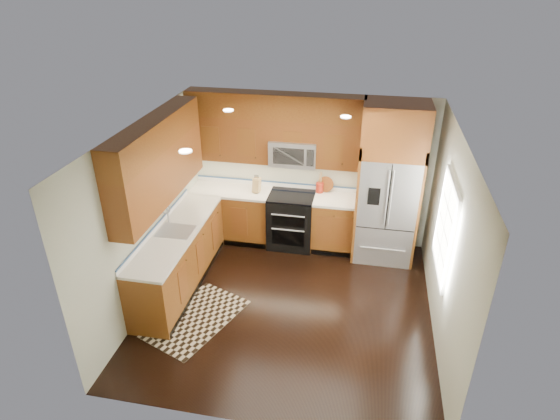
% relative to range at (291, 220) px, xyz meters
% --- Properties ---
extents(ground, '(4.00, 4.00, 0.00)m').
position_rel_range_xyz_m(ground, '(0.25, -1.67, -0.47)').
color(ground, black).
rests_on(ground, ground).
extents(wall_back, '(4.00, 0.02, 2.60)m').
position_rel_range_xyz_m(wall_back, '(0.25, 0.33, 0.83)').
color(wall_back, '#B1B6A4').
rests_on(wall_back, ground).
extents(wall_left, '(0.02, 4.00, 2.60)m').
position_rel_range_xyz_m(wall_left, '(-1.75, -1.67, 0.83)').
color(wall_left, '#B1B6A4').
rests_on(wall_left, ground).
extents(wall_right, '(0.02, 4.00, 2.60)m').
position_rel_range_xyz_m(wall_right, '(2.25, -1.67, 0.83)').
color(wall_right, '#B1B6A4').
rests_on(wall_right, ground).
extents(window, '(0.04, 1.10, 1.30)m').
position_rel_range_xyz_m(window, '(2.23, -1.47, 0.93)').
color(window, white).
rests_on(window, ground).
extents(base_cabinets, '(2.85, 3.00, 0.90)m').
position_rel_range_xyz_m(base_cabinets, '(-0.98, -0.77, -0.02)').
color(base_cabinets, brown).
rests_on(base_cabinets, ground).
extents(countertop, '(2.86, 3.01, 0.04)m').
position_rel_range_xyz_m(countertop, '(-0.84, -0.65, 0.45)').
color(countertop, white).
rests_on(countertop, base_cabinets).
extents(upper_cabinets, '(2.85, 3.00, 1.15)m').
position_rel_range_xyz_m(upper_cabinets, '(-0.90, -0.58, 1.56)').
color(upper_cabinets, brown).
rests_on(upper_cabinets, ground).
extents(range, '(0.76, 0.67, 0.95)m').
position_rel_range_xyz_m(range, '(0.00, 0.00, 0.00)').
color(range, black).
rests_on(range, ground).
extents(microwave, '(0.76, 0.40, 0.42)m').
position_rel_range_xyz_m(microwave, '(-0.00, 0.13, 1.19)').
color(microwave, '#B2B2B7').
rests_on(microwave, ground).
extents(refrigerator, '(0.98, 0.75, 2.60)m').
position_rel_range_xyz_m(refrigerator, '(1.55, -0.04, 0.83)').
color(refrigerator, '#B2B2B7').
rests_on(refrigerator, ground).
extents(sink_faucet, '(0.54, 0.44, 0.37)m').
position_rel_range_xyz_m(sink_faucet, '(-1.48, -1.44, 0.52)').
color(sink_faucet, '#B2B2B7').
rests_on(sink_faucet, countertop).
extents(rug, '(1.30, 1.61, 0.01)m').
position_rel_range_xyz_m(rug, '(-0.95, -2.19, -0.46)').
color(rug, black).
rests_on(rug, ground).
extents(knife_block, '(0.12, 0.16, 0.31)m').
position_rel_range_xyz_m(knife_block, '(-0.61, 0.05, 0.60)').
color(knife_block, tan).
rests_on(knife_block, countertop).
extents(utensil_crock, '(0.13, 0.13, 0.36)m').
position_rel_range_xyz_m(utensil_crock, '(0.44, 0.22, 0.60)').
color(utensil_crock, maroon).
rests_on(utensil_crock, countertop).
extents(cutting_board, '(0.29, 0.29, 0.02)m').
position_rel_range_xyz_m(cutting_board, '(0.53, 0.27, 0.48)').
color(cutting_board, brown).
rests_on(cutting_board, countertop).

